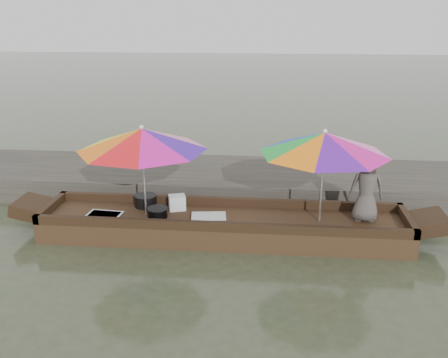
# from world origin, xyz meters

# --- Properties ---
(water) EXTENTS (80.00, 80.00, 0.00)m
(water) POSITION_xyz_m (0.00, 0.00, 0.00)
(water) COLOR #2F3922
(water) RESTS_ON ground
(dock) EXTENTS (22.00, 2.20, 0.50)m
(dock) POSITION_xyz_m (0.00, 2.20, 0.25)
(dock) COLOR #2D2B26
(dock) RESTS_ON ground
(boat_hull) EXTENTS (6.11, 1.20, 0.35)m
(boat_hull) POSITION_xyz_m (0.00, 0.00, 0.17)
(boat_hull) COLOR #321E11
(boat_hull) RESTS_ON water
(cooking_pot) EXTENTS (0.39, 0.39, 0.21)m
(cooking_pot) POSITION_xyz_m (-1.42, 0.38, 0.45)
(cooking_pot) COLOR black
(cooking_pot) RESTS_ON boat_hull
(tray_crayfish) EXTENTS (0.60, 0.45, 0.09)m
(tray_crayfish) POSITION_xyz_m (-1.97, -0.28, 0.39)
(tray_crayfish) COLOR silver
(tray_crayfish) RESTS_ON boat_hull
(tray_scallop) EXTENTS (0.62, 0.47, 0.06)m
(tray_scallop) POSITION_xyz_m (-0.24, -0.10, 0.38)
(tray_scallop) COLOR silver
(tray_scallop) RESTS_ON boat_hull
(charcoal_grill) EXTENTS (0.33, 0.33, 0.15)m
(charcoal_grill) POSITION_xyz_m (-1.10, -0.10, 0.43)
(charcoal_grill) COLOR black
(charcoal_grill) RESTS_ON boat_hull
(supply_bag) EXTENTS (0.33, 0.29, 0.26)m
(supply_bag) POSITION_xyz_m (-0.84, 0.28, 0.48)
(supply_bag) COLOR silver
(supply_bag) RESTS_ON boat_hull
(vendor) EXTENTS (0.56, 0.37, 1.14)m
(vendor) POSITION_xyz_m (2.33, 0.11, 0.92)
(vendor) COLOR #4E4842
(vendor) RESTS_ON boat_hull
(umbrella_bow) EXTENTS (2.51, 2.51, 1.55)m
(umbrella_bow) POSITION_xyz_m (-1.33, 0.00, 1.12)
(umbrella_bow) COLOR pink
(umbrella_bow) RESTS_ON boat_hull
(umbrella_stern) EXTENTS (2.47, 2.47, 1.55)m
(umbrella_stern) POSITION_xyz_m (1.59, 0.00, 1.12)
(umbrella_stern) COLOR pink
(umbrella_stern) RESTS_ON boat_hull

